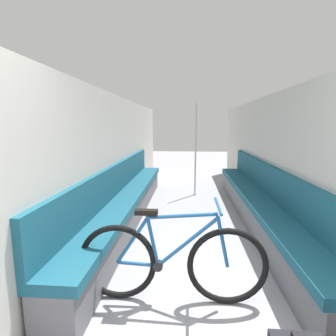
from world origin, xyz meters
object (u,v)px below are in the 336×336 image
(bench_seat_row_right, at_px, (258,205))
(grab_pole_near, at_px, (196,151))
(bench_seat_row_left, at_px, (127,202))
(bicycle, at_px, (171,262))

(bench_seat_row_right, bearing_deg, grab_pole_near, 118.51)
(bench_seat_row_left, bearing_deg, bicycle, -66.20)
(bench_seat_row_right, height_order, bicycle, bench_seat_row_right)
(bench_seat_row_left, relative_size, grab_pole_near, 2.46)
(bench_seat_row_right, bearing_deg, bench_seat_row_left, 180.00)
(bench_seat_row_left, height_order, bicycle, bench_seat_row_left)
(bench_seat_row_right, distance_m, grab_pole_near, 2.12)
(bicycle, height_order, grab_pole_near, grab_pole_near)
(bench_seat_row_right, xyz_separation_m, bicycle, (-1.27, -1.96, 0.05))
(bench_seat_row_left, distance_m, bicycle, 2.14)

